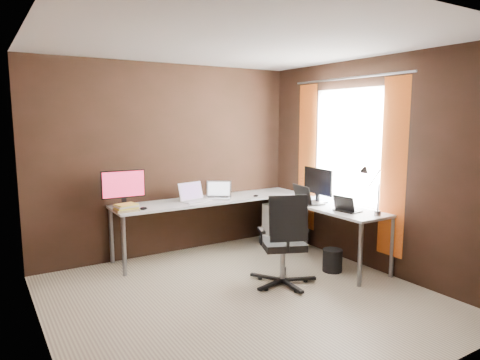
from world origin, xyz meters
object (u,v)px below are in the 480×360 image
laptop_silver (218,194)px  wastebasket (332,260)px  office_chair (283,258)px  desk_lamp (370,185)px  laptop_black_big (306,199)px  book_stack (126,208)px  laptop_black_small (346,208)px  monitor_left (123,187)px  monitor_right (318,183)px  drawer_pedestal (284,226)px  laptop_white (194,197)px

laptop_silver → wastebasket: 1.73m
wastebasket → office_chair: bearing=-178.2°
laptop_silver → desk_lamp: desk_lamp is taller
laptop_black_big → book_stack: laptop_black_big is taller
laptop_black_small → monitor_left: bearing=46.6°
laptop_black_small → desk_lamp: (0.08, -0.27, 0.30)m
monitor_left → monitor_right: 2.42m
monitor_right → book_stack: size_ratio=1.97×
laptop_black_small → desk_lamp: 0.41m
desk_lamp → office_chair: bearing=-176.6°
drawer_pedestal → laptop_black_big: (-0.10, -0.56, 0.48)m
monitor_left → laptop_white: monitor_left is taller
wastebasket → drawer_pedestal: bearing=84.2°
wastebasket → book_stack: bearing=148.1°
book_stack → office_chair: size_ratio=0.27×
laptop_black_big → wastebasket: size_ratio=1.47×
monitor_left → desk_lamp: bearing=-37.6°
laptop_black_big → desk_lamp: bearing=-162.6°
monitor_right → laptop_silver: size_ratio=1.30×
drawer_pedestal → laptop_black_small: bearing=-90.8°
office_chair → laptop_white: bearing=127.8°
laptop_black_small → office_chair: 0.97m
laptop_black_small → office_chair: office_chair is taller
drawer_pedestal → laptop_white: (-1.24, 0.33, 0.48)m
book_stack → laptop_black_big: bearing=-20.6°
laptop_white → laptop_black_big: bearing=-49.3°
drawer_pedestal → wastebasket: (-0.11, -1.07, -0.17)m
laptop_white → desk_lamp: size_ratio=0.74×
monitor_left → office_chair: (1.26, -1.50, -0.69)m
desk_lamp → wastebasket: bearing=138.6°
laptop_silver → desk_lamp: size_ratio=0.76×
monitor_right → wastebasket: bearing=162.4°
monitor_left → laptop_white: 0.91m
laptop_black_small → monitor_right: bearing=-16.0°
monitor_right → laptop_white: (-1.32, 0.91, -0.20)m
drawer_pedestal → monitor_left: monitor_left is taller
laptop_black_small → office_chair: size_ratio=0.30×
laptop_black_small → book_stack: 2.55m
monitor_right → laptop_black_big: 0.27m
monitor_left → laptop_white: size_ratio=1.30×
laptop_silver → office_chair: 1.52m
book_stack → desk_lamp: 2.78m
laptop_silver → office_chair: bearing=-53.5°
laptop_black_small → office_chair: (-0.84, 0.08, -0.48)m
drawer_pedestal → laptop_silver: (-0.86, 0.35, 0.48)m
laptop_white → laptop_silver: bearing=-8.3°
office_chair → wastebasket: (0.75, 0.02, -0.16)m
laptop_silver → desk_lamp: bearing=-26.3°
laptop_white → laptop_black_small: laptop_white is taller
monitor_left → laptop_black_small: (2.11, -1.58, -0.21)m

